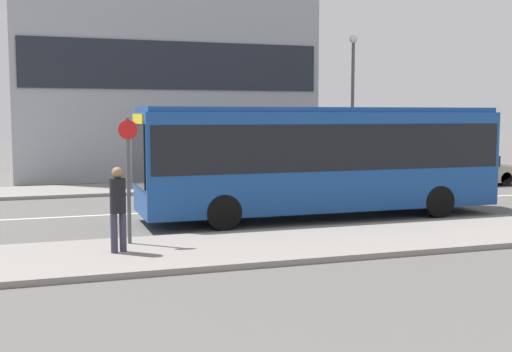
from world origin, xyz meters
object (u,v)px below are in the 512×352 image
(city_bus, at_px, (320,154))
(bus_stop_sign, at_px, (128,171))
(pedestrian_near_stop, at_px, (118,204))
(parked_car_0, at_px, (468,171))
(street_lamp, at_px, (353,92))

(city_bus, xyz_separation_m, bus_stop_sign, (-6.04, -2.83, -0.09))
(pedestrian_near_stop, bearing_deg, parked_car_0, 15.04)
(bus_stop_sign, relative_size, street_lamp, 0.45)
(pedestrian_near_stop, distance_m, bus_stop_sign, 1.13)
(parked_car_0, height_order, street_lamp, street_lamp)
(city_bus, height_order, bus_stop_sign, city_bus)
(pedestrian_near_stop, height_order, street_lamp, street_lamp)
(parked_car_0, relative_size, street_lamp, 0.66)
(pedestrian_near_stop, bearing_deg, street_lamp, 29.27)
(pedestrian_near_stop, height_order, bus_stop_sign, bus_stop_sign)
(parked_car_0, relative_size, bus_stop_sign, 1.45)
(bus_stop_sign, bearing_deg, parked_car_0, 29.21)
(parked_car_0, distance_m, street_lamp, 6.12)
(city_bus, bearing_deg, pedestrian_near_stop, -151.09)
(city_bus, height_order, street_lamp, street_lamp)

